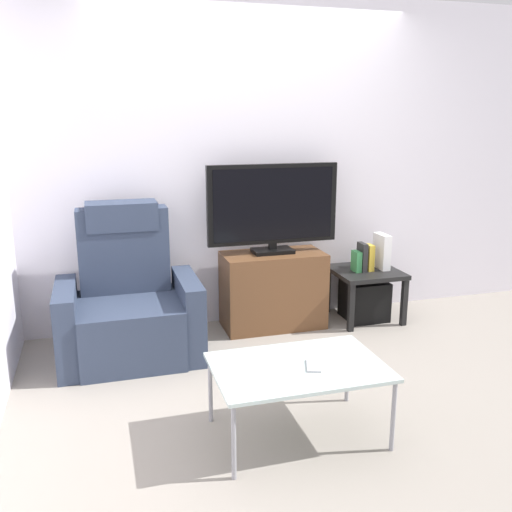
# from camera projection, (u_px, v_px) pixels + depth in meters

# --- Properties ---
(ground_plane) EXTENTS (6.40, 6.40, 0.00)m
(ground_plane) POSITION_uv_depth(u_px,v_px,m) (300.00, 372.00, 3.77)
(ground_plane) COLOR gray
(wall_back) EXTENTS (6.40, 0.06, 2.60)m
(wall_back) POSITION_uv_depth(u_px,v_px,m) (254.00, 164.00, 4.50)
(wall_back) COLOR silver
(wall_back) RESTS_ON ground
(tv_stand) EXTENTS (0.81, 0.41, 0.62)m
(tv_stand) POSITION_uv_depth(u_px,v_px,m) (273.00, 290.00, 4.52)
(tv_stand) COLOR brown
(tv_stand) RESTS_ON ground
(television) EXTENTS (1.05, 0.20, 0.71)m
(television) POSITION_uv_depth(u_px,v_px,m) (273.00, 207.00, 4.37)
(television) COLOR black
(television) RESTS_ON tv_stand
(recliner_armchair) EXTENTS (0.98, 0.78, 1.08)m
(recliner_armchair) POSITION_uv_depth(u_px,v_px,m) (128.00, 305.00, 3.98)
(recliner_armchair) COLOR #2D384C
(recliner_armchair) RESTS_ON ground
(side_table) EXTENTS (0.54, 0.54, 0.43)m
(side_table) POSITION_uv_depth(u_px,v_px,m) (365.00, 277.00, 4.68)
(side_table) COLOR black
(side_table) RESTS_ON ground
(subwoofer_box) EXTENTS (0.33, 0.33, 0.33)m
(subwoofer_box) POSITION_uv_depth(u_px,v_px,m) (364.00, 299.00, 4.73)
(subwoofer_box) COLOR black
(subwoofer_box) RESTS_ON ground
(book_leftmost) EXTENTS (0.05, 0.12, 0.17)m
(book_leftmost) POSITION_uv_depth(u_px,v_px,m) (356.00, 261.00, 4.60)
(book_leftmost) COLOR #388C4C
(book_leftmost) RESTS_ON side_table
(book_middle) EXTENTS (0.04, 0.13, 0.24)m
(book_middle) POSITION_uv_depth(u_px,v_px,m) (362.00, 257.00, 4.60)
(book_middle) COLOR #262626
(book_middle) RESTS_ON side_table
(book_rightmost) EXTENTS (0.05, 0.10, 0.22)m
(book_rightmost) POSITION_uv_depth(u_px,v_px,m) (369.00, 258.00, 4.62)
(book_rightmost) COLOR gold
(book_rightmost) RESTS_ON side_table
(game_console) EXTENTS (0.07, 0.20, 0.29)m
(game_console) POSITION_uv_depth(u_px,v_px,m) (382.00, 251.00, 4.68)
(game_console) COLOR white
(game_console) RESTS_ON side_table
(coffee_table) EXTENTS (0.90, 0.60, 0.41)m
(coffee_table) POSITION_uv_depth(u_px,v_px,m) (298.00, 370.00, 2.94)
(coffee_table) COLOR #B2C6C1
(coffee_table) RESTS_ON ground
(cell_phone) EXTENTS (0.12, 0.16, 0.01)m
(cell_phone) POSITION_uv_depth(u_px,v_px,m) (313.00, 366.00, 2.92)
(cell_phone) COLOR #B7B7BC
(cell_phone) RESTS_ON coffee_table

